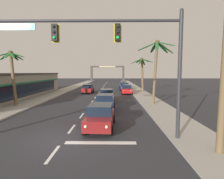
{
  "coord_description": "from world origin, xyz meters",
  "views": [
    {
      "loc": [
        2.96,
        -10.59,
        3.94
      ],
      "look_at": [
        2.74,
        8.0,
        2.2
      ],
      "focal_mm": 29.58,
      "sensor_mm": 36.0,
      "label": 1
    }
  ],
  "objects": [
    {
      "name": "sidewalk_right",
      "position": [
        7.8,
        20.0,
        0.07
      ],
      "size": [
        3.2,
        110.0,
        0.14
      ],
      "primitive_type": "cube",
      "color": "#9E998E",
      "rests_on": "ground"
    },
    {
      "name": "sedan_parked_nearest_kerb",
      "position": [
        5.19,
        29.76,
        0.85
      ],
      "size": [
        1.99,
        4.47,
        1.68
      ],
      "color": "navy",
      "rests_on": "ground"
    },
    {
      "name": "traffic_signal_mast",
      "position": [
        3.39,
        -0.11,
        5.36
      ],
      "size": [
        10.62,
        0.41,
        7.44
      ],
      "color": "#2D2D33",
      "rests_on": "ground"
    },
    {
      "name": "lane_markings",
      "position": [
        0.42,
        20.75,
        0.0
      ],
      "size": [
        4.28,
        89.71,
        0.01
      ],
      "color": "silver",
      "rests_on": "ground"
    },
    {
      "name": "sedan_parked_far_kerb",
      "position": [
        5.23,
        35.07,
        0.85
      ],
      "size": [
        1.96,
        4.46,
        1.68
      ],
      "color": "#4C515B",
      "rests_on": "ground"
    },
    {
      "name": "sedan_parked_mid_kerb",
      "position": [
        5.24,
        22.93,
        0.85
      ],
      "size": [
        2.04,
        4.49,
        1.68
      ],
      "color": "red",
      "rests_on": "ground"
    },
    {
      "name": "sedan_third_in_queue",
      "position": [
        2.02,
        8.04,
        0.85
      ],
      "size": [
        1.99,
        4.47,
        1.68
      ],
      "color": "navy",
      "rests_on": "ground"
    },
    {
      "name": "ground_plane",
      "position": [
        0.0,
        0.0,
        0.0
      ],
      "size": [
        220.0,
        220.0,
        0.0
      ],
      "primitive_type": "plane",
      "color": "#2D2D33"
    },
    {
      "name": "sidewalk_left",
      "position": [
        -7.8,
        20.0,
        0.07
      ],
      "size": [
        3.2,
        110.0,
        0.14
      ],
      "primitive_type": "cube",
      "color": "#9E998E",
      "rests_on": "ground"
    },
    {
      "name": "town_gateway_arch",
      "position": [
        0.0,
        70.19,
        4.38
      ],
      "size": [
        14.79,
        0.9,
        6.77
      ],
      "color": "#423D38",
      "rests_on": "ground"
    },
    {
      "name": "palm_left_second",
      "position": [
        -8.69,
        10.39,
        4.63
      ],
      "size": [
        2.97,
        2.91,
        6.4
      ],
      "color": "brown",
      "rests_on": "ground"
    },
    {
      "name": "sedan_oncoming_far",
      "position": [
        -2.01,
        24.11,
        0.85
      ],
      "size": [
        2.02,
        4.48,
        1.68
      ],
      "color": "maroon",
      "rests_on": "ground"
    },
    {
      "name": "sedan_lead_at_stop_bar",
      "position": [
        1.99,
        2.13,
        0.85
      ],
      "size": [
        2.09,
        4.5,
        1.68
      ],
      "color": "maroon",
      "rests_on": "ground"
    },
    {
      "name": "palm_right_third",
      "position": [
        8.34,
        25.26,
        4.65
      ],
      "size": [
        4.5,
        4.31,
        6.79
      ],
      "color": "brown",
      "rests_on": "ground"
    },
    {
      "name": "palm_right_second",
      "position": [
        7.96,
        11.61,
        5.84
      ],
      "size": [
        4.59,
        4.65,
        7.75
      ],
      "color": "brown",
      "rests_on": "ground"
    },
    {
      "name": "sedan_fifth_in_queue",
      "position": [
        1.95,
        13.95,
        0.85
      ],
      "size": [
        2.03,
        4.48,
        1.68
      ],
      "color": "silver",
      "rests_on": "ground"
    },
    {
      "name": "storefront_strip_left",
      "position": [
        -13.32,
        16.84,
        1.91
      ],
      "size": [
        8.24,
        28.08,
        3.81
      ],
      "color": "gray",
      "rests_on": "ground"
    }
  ]
}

